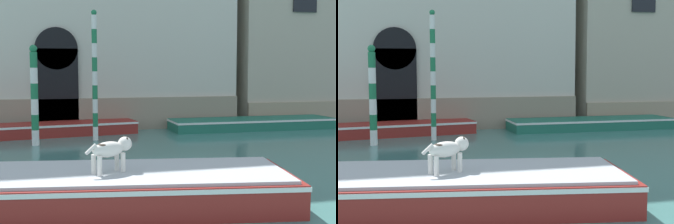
% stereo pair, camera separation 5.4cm
% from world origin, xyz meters
% --- Properties ---
extents(boat_foreground, '(8.93, 3.75, 0.66)m').
position_xyz_m(boat_foreground, '(-0.17, 7.17, 0.35)').
color(boat_foreground, maroon).
rests_on(boat_foreground, ground_plane).
extents(dog_on_deck, '(0.90, 0.57, 0.65)m').
position_xyz_m(dog_on_deck, '(0.80, 6.87, 1.08)').
color(dog_on_deck, silver).
rests_on(dog_on_deck, boat_foreground).
extents(boat_moored_near_palazzo, '(6.67, 2.33, 0.49)m').
position_xyz_m(boat_moored_near_palazzo, '(-0.21, 16.65, 0.26)').
color(boat_moored_near_palazzo, maroon).
rests_on(boat_moored_near_palazzo, ground_plane).
extents(boat_moored_far, '(6.94, 1.75, 0.46)m').
position_xyz_m(boat_moored_far, '(7.99, 16.56, 0.24)').
color(boat_moored_far, '#1E6651').
rests_on(boat_moored_far, ground_plane).
extents(mooring_pole_0, '(0.19, 0.19, 4.56)m').
position_xyz_m(mooring_pole_0, '(1.32, 15.09, 2.30)').
color(mooring_pole_0, white).
rests_on(mooring_pole_0, ground_plane).
extents(mooring_pole_1, '(0.25, 0.25, 3.30)m').
position_xyz_m(mooring_pole_1, '(-0.71, 14.47, 1.67)').
color(mooring_pole_1, white).
rests_on(mooring_pole_1, ground_plane).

